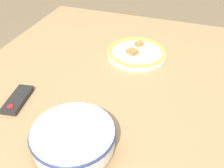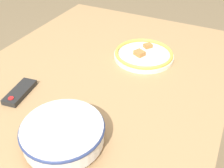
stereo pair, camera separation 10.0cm
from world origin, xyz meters
name	(u,v)px [view 2 (the right image)]	position (x,y,z in m)	size (l,w,h in m)	color
dining_table	(93,95)	(0.00, 0.00, 0.67)	(1.47, 1.05, 0.75)	tan
noodle_bowl	(63,133)	(-0.32, -0.09, 0.79)	(0.26, 0.26, 0.08)	silver
food_plate	(144,55)	(0.27, -0.12, 0.76)	(0.28, 0.28, 0.04)	silver
tv_remote	(20,92)	(-0.20, 0.20, 0.76)	(0.16, 0.08, 0.02)	black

